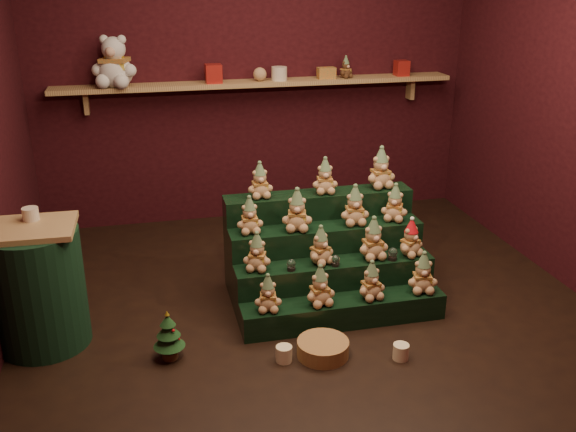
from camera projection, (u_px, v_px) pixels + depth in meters
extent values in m
plane|color=black|center=(311.00, 312.00, 4.51)|extent=(4.00, 4.00, 0.00)
cube|color=black|center=(254.00, 69.00, 5.86)|extent=(4.00, 0.10, 2.80)
cube|color=black|center=(476.00, 244.00, 2.14)|extent=(4.00, 0.10, 2.80)
cube|color=tan|center=(258.00, 83.00, 5.74)|extent=(3.60, 0.26, 0.04)
cube|color=tan|center=(86.00, 102.00, 5.52)|extent=(0.04, 0.12, 0.20)
cube|color=tan|center=(410.00, 88.00, 6.16)|extent=(0.04, 0.12, 0.20)
cube|color=black|center=(343.00, 311.00, 4.34)|extent=(1.40, 0.22, 0.18)
cube|color=black|center=(334.00, 285.00, 4.51)|extent=(1.40, 0.22, 0.36)
cube|color=black|center=(326.00, 260.00, 4.67)|extent=(1.40, 0.22, 0.54)
cube|color=black|center=(318.00, 238.00, 4.84)|extent=(1.40, 0.22, 0.72)
cylinder|color=black|center=(291.00, 269.00, 4.31)|extent=(0.06, 0.06, 0.02)
sphere|color=silver|center=(291.00, 264.00, 4.30)|extent=(0.06, 0.06, 0.06)
cylinder|color=black|center=(335.00, 264.00, 4.38)|extent=(0.05, 0.05, 0.02)
sphere|color=silver|center=(336.00, 259.00, 4.36)|extent=(0.06, 0.06, 0.06)
cylinder|color=black|center=(392.00, 258.00, 4.47)|extent=(0.06, 0.06, 0.03)
sphere|color=silver|center=(393.00, 252.00, 4.45)|extent=(0.07, 0.07, 0.07)
cube|color=tan|center=(30.00, 229.00, 3.86)|extent=(0.54, 0.45, 0.04)
cylinder|color=black|center=(39.00, 289.00, 4.01)|extent=(0.56, 0.56, 0.78)
cylinder|color=beige|center=(30.00, 214.00, 3.93)|extent=(0.10, 0.10, 0.08)
cylinder|color=#462F19|center=(170.00, 355.00, 3.97)|extent=(0.10, 0.10, 0.05)
cone|color=#123316|center=(169.00, 339.00, 3.93)|extent=(0.20, 0.20, 0.10)
cone|color=#123316|center=(168.00, 329.00, 3.90)|extent=(0.15, 0.15, 0.09)
cone|color=#123316|center=(167.00, 320.00, 3.88)|extent=(0.10, 0.10, 0.07)
cone|color=gold|center=(167.00, 313.00, 3.86)|extent=(0.03, 0.03, 0.03)
cylinder|color=#F5E7B5|center=(284.00, 354.00, 3.93)|extent=(0.10, 0.10, 0.10)
cylinder|color=#F5E7B5|center=(401.00, 352.00, 3.95)|extent=(0.10, 0.10, 0.10)
cylinder|color=olive|center=(323.00, 348.00, 3.99)|extent=(0.34, 0.34, 0.10)
cube|color=#A82019|center=(213.00, 74.00, 5.60)|extent=(0.14, 0.14, 0.16)
cylinder|color=beige|center=(279.00, 74.00, 5.73)|extent=(0.14, 0.14, 0.12)
cube|color=#A82019|center=(402.00, 68.00, 5.98)|extent=(0.12, 0.12, 0.14)
sphere|color=tan|center=(260.00, 74.00, 5.69)|extent=(0.12, 0.12, 0.12)
cube|color=orange|center=(326.00, 73.00, 5.83)|extent=(0.16, 0.10, 0.10)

